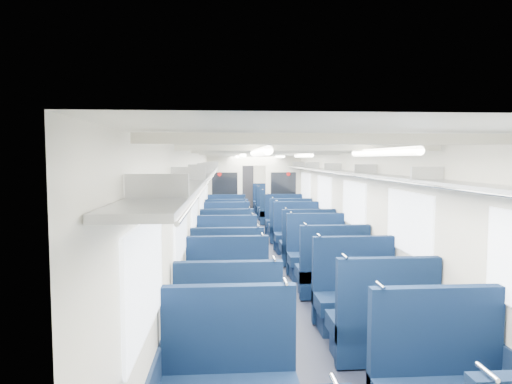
% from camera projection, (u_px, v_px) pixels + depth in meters
% --- Properties ---
extents(floor, '(2.80, 18.00, 0.01)m').
position_uv_depth(floor, '(261.00, 251.00, 10.56)').
color(floor, black).
rests_on(floor, ground).
extents(ceiling, '(2.80, 18.00, 0.01)m').
position_uv_depth(ceiling, '(261.00, 153.00, 10.38)').
color(ceiling, white).
rests_on(ceiling, wall_left).
extents(wall_left, '(0.02, 18.00, 2.35)m').
position_uv_depth(wall_left, '(202.00, 202.00, 10.38)').
color(wall_left, beige).
rests_on(wall_left, floor).
extents(dado_left, '(0.03, 17.90, 0.70)m').
position_uv_depth(dado_left, '(203.00, 237.00, 10.44)').
color(dado_left, '#0F1D34').
rests_on(dado_left, floor).
extents(wall_right, '(0.02, 18.00, 2.35)m').
position_uv_depth(wall_right, '(319.00, 202.00, 10.57)').
color(wall_right, beige).
rests_on(wall_right, floor).
extents(dado_right, '(0.03, 17.90, 0.70)m').
position_uv_depth(dado_right, '(318.00, 235.00, 10.63)').
color(dado_right, '#0F1D34').
rests_on(dado_right, floor).
extents(wall_far, '(2.80, 0.02, 2.35)m').
position_uv_depth(wall_far, '(245.00, 182.00, 19.43)').
color(wall_far, beige).
rests_on(wall_far, floor).
extents(luggage_rack_left, '(0.36, 17.40, 0.18)m').
position_uv_depth(luggage_rack_left, '(210.00, 169.00, 10.33)').
color(luggage_rack_left, '#B2B5BA').
rests_on(luggage_rack_left, wall_left).
extents(luggage_rack_right, '(0.36, 17.40, 0.18)m').
position_uv_depth(luggage_rack_right, '(312.00, 168.00, 10.50)').
color(luggage_rack_right, '#B2B5BA').
rests_on(luggage_rack_right, wall_right).
extents(windows, '(2.78, 15.60, 0.75)m').
position_uv_depth(windows, '(263.00, 193.00, 10.00)').
color(windows, white).
rests_on(windows, wall_left).
extents(ceiling_fittings, '(2.70, 16.06, 0.11)m').
position_uv_depth(ceiling_fittings, '(262.00, 155.00, 10.13)').
color(ceiling_fittings, beige).
rests_on(ceiling_fittings, ceiling).
extents(end_door, '(0.75, 0.06, 2.00)m').
position_uv_depth(end_door, '(245.00, 186.00, 19.38)').
color(end_door, black).
rests_on(end_door, floor).
extents(bulkhead, '(2.80, 0.10, 2.35)m').
position_uv_depth(bulkhead, '(254.00, 191.00, 13.14)').
color(bulkhead, beige).
rests_on(bulkhead, floor).
extents(seat_4, '(1.09, 0.60, 1.21)m').
position_uv_depth(seat_4, '(228.00, 334.00, 4.59)').
color(seat_4, '#0D1F3F').
rests_on(seat_4, floor).
extents(seat_5, '(1.09, 0.60, 1.21)m').
position_uv_depth(seat_5, '(382.00, 328.00, 4.75)').
color(seat_5, '#0D1F3F').
rests_on(seat_5, floor).
extents(seat_6, '(1.09, 0.60, 1.21)m').
position_uv_depth(seat_6, '(228.00, 299.00, 5.72)').
color(seat_6, '#0D1F3F').
rests_on(seat_6, floor).
extents(seat_7, '(1.09, 0.60, 1.21)m').
position_uv_depth(seat_7, '(356.00, 300.00, 5.70)').
color(seat_7, '#0D1F3F').
rests_on(seat_7, floor).
extents(seat_8, '(1.09, 0.60, 1.21)m').
position_uv_depth(seat_8, '(227.00, 278.00, 6.73)').
color(seat_8, '#0D1F3F').
rests_on(seat_8, floor).
extents(seat_9, '(1.09, 0.60, 1.21)m').
position_uv_depth(seat_9, '(332.00, 274.00, 6.98)').
color(seat_9, '#0D1F3F').
rests_on(seat_9, floor).
extents(seat_10, '(1.09, 0.60, 1.21)m').
position_uv_depth(seat_10, '(227.00, 261.00, 7.85)').
color(seat_10, '#0D1F3F').
rests_on(seat_10, floor).
extents(seat_11, '(1.09, 0.60, 1.21)m').
position_uv_depth(seat_11, '(317.00, 258.00, 8.15)').
color(seat_11, '#0D1F3F').
rests_on(seat_11, floor).
extents(seat_12, '(1.09, 0.60, 1.21)m').
position_uv_depth(seat_12, '(227.00, 247.00, 9.17)').
color(seat_12, '#0D1F3F').
rests_on(seat_12, floor).
extents(seat_13, '(1.09, 0.60, 1.21)m').
position_uv_depth(seat_13, '(307.00, 247.00, 9.10)').
color(seat_13, '#0D1F3F').
rests_on(seat_13, floor).
extents(seat_14, '(1.09, 0.60, 1.21)m').
position_uv_depth(seat_14, '(227.00, 237.00, 10.31)').
color(seat_14, '#0D1F3F').
rests_on(seat_14, floor).
extents(seat_15, '(1.09, 0.60, 1.21)m').
position_uv_depth(seat_15, '(297.00, 236.00, 10.39)').
color(seat_15, '#0D1F3F').
rests_on(seat_15, floor).
extents(seat_16, '(1.09, 0.60, 1.21)m').
position_uv_depth(seat_16, '(227.00, 230.00, 11.32)').
color(seat_16, '#0D1F3F').
rests_on(seat_16, floor).
extents(seat_17, '(1.09, 0.60, 1.21)m').
position_uv_depth(seat_17, '(290.00, 229.00, 11.53)').
color(seat_17, '#0D1F3F').
rests_on(seat_17, floor).
extents(seat_18, '(1.09, 0.60, 1.21)m').
position_uv_depth(seat_18, '(226.00, 223.00, 12.50)').
color(seat_18, '#0D1F3F').
rests_on(seat_18, floor).
extents(seat_19, '(1.09, 0.60, 1.21)m').
position_uv_depth(seat_19, '(284.00, 222.00, 12.65)').
color(seat_19, '#0D1F3F').
rests_on(seat_19, floor).
extents(seat_20, '(1.09, 0.60, 1.21)m').
position_uv_depth(seat_20, '(226.00, 214.00, 14.46)').
color(seat_20, '#0D1F3F').
rests_on(seat_20, floor).
extents(seat_21, '(1.09, 0.60, 1.21)m').
position_uv_depth(seat_21, '(276.00, 213.00, 14.75)').
color(seat_21, '#0D1F3F').
rests_on(seat_21, floor).
extents(seat_22, '(1.09, 0.60, 1.21)m').
position_uv_depth(seat_22, '(226.00, 210.00, 15.79)').
color(seat_22, '#0D1F3F').
rests_on(seat_22, floor).
extents(seat_23, '(1.09, 0.60, 1.21)m').
position_uv_depth(seat_23, '(272.00, 209.00, 15.92)').
color(seat_23, '#0D1F3F').
rests_on(seat_23, floor).
extents(seat_24, '(1.09, 0.60, 1.21)m').
position_uv_depth(seat_24, '(226.00, 207.00, 16.74)').
color(seat_24, '#0D1F3F').
rests_on(seat_24, floor).
extents(seat_25, '(1.09, 0.60, 1.21)m').
position_uv_depth(seat_25, '(269.00, 207.00, 16.87)').
color(seat_25, '#0D1F3F').
rests_on(seat_25, floor).
extents(seat_26, '(1.09, 0.60, 1.21)m').
position_uv_depth(seat_26, '(226.00, 203.00, 18.08)').
color(seat_26, '#0D1F3F').
rests_on(seat_26, floor).
extents(seat_27, '(1.09, 0.60, 1.21)m').
position_uv_depth(seat_27, '(266.00, 203.00, 18.18)').
color(seat_27, '#0D1F3F').
rests_on(seat_27, floor).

